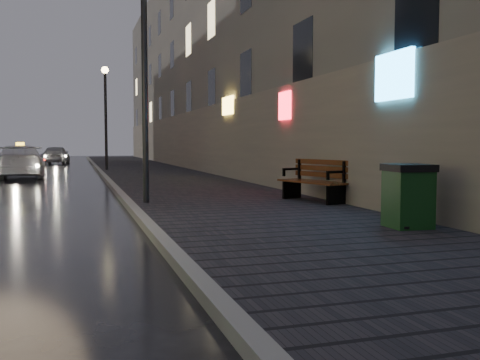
# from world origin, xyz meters

# --- Properties ---
(ground) EXTENTS (120.00, 120.00, 0.00)m
(ground) POSITION_xyz_m (0.00, 0.00, 0.00)
(ground) COLOR black
(ground) RESTS_ON ground
(sidewalk) EXTENTS (4.60, 58.00, 0.15)m
(sidewalk) POSITION_xyz_m (3.90, 21.00, 0.07)
(sidewalk) COLOR black
(sidewalk) RESTS_ON ground
(curb) EXTENTS (0.20, 58.00, 0.15)m
(curb) POSITION_xyz_m (1.50, 21.00, 0.07)
(curb) COLOR slate
(curb) RESTS_ON ground
(building_near) EXTENTS (1.80, 50.00, 13.00)m
(building_near) POSITION_xyz_m (7.10, 25.00, 6.50)
(building_near) COLOR #605B54
(building_near) RESTS_ON ground
(lamp_near) EXTENTS (0.36, 0.36, 5.28)m
(lamp_near) POSITION_xyz_m (1.85, 6.00, 3.49)
(lamp_near) COLOR black
(lamp_near) RESTS_ON sidewalk
(lamp_far) EXTENTS (0.36, 0.36, 5.28)m
(lamp_far) POSITION_xyz_m (1.85, 22.00, 3.49)
(lamp_far) COLOR black
(lamp_far) RESTS_ON sidewalk
(bench) EXTENTS (1.15, 2.04, 0.99)m
(bench) POSITION_xyz_m (5.73, 5.13, 0.65)
(bench) COLOR black
(bench) RESTS_ON sidewalk
(trash_bin) EXTENTS (0.73, 0.73, 1.04)m
(trash_bin) POSITION_xyz_m (5.47, 1.06, 0.68)
(trash_bin) COLOR black
(trash_bin) RESTS_ON sidewalk
(taxi_mid) EXTENTS (2.32, 5.02, 1.42)m
(taxi_mid) POSITION_xyz_m (-1.99, 18.80, 0.71)
(taxi_mid) COLOR silver
(taxi_mid) RESTS_ON ground
(car_far) EXTENTS (1.98, 4.08, 1.34)m
(car_far) POSITION_xyz_m (-1.00, 34.61, 0.67)
(car_far) COLOR #95969C
(car_far) RESTS_ON ground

